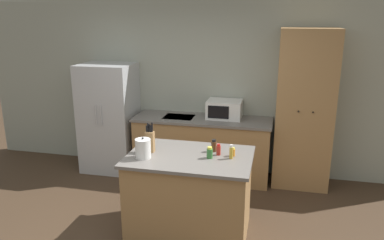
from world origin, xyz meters
name	(u,v)px	position (x,y,z in m)	size (l,w,h in m)	color
wall_back	(201,88)	(0.00, 2.33, 1.30)	(7.20, 0.06, 2.60)	#9EA393
refrigerator	(109,118)	(-1.39, 1.97, 0.84)	(0.80, 0.69, 1.67)	#B7BABC
back_counter	(202,147)	(0.09, 1.99, 0.46)	(2.03, 0.66, 0.92)	#9E7547
pantry_cabinet	(304,110)	(1.52, 2.04, 1.11)	(0.77, 0.55, 2.22)	#9E7547
kitchen_island	(190,194)	(0.26, 0.46, 0.47)	(1.34, 0.91, 0.93)	#9E7547
microwave	(224,109)	(0.40, 2.08, 1.05)	(0.50, 0.40, 0.26)	white
knife_block	(150,141)	(-0.19, 0.47, 1.06)	(0.09, 0.07, 0.34)	#9E7547
spice_bottle_tall_dark	(233,152)	(0.71, 0.54, 0.97)	(0.05, 0.05, 0.09)	orange
spice_bottle_short_red	(214,146)	(0.49, 0.63, 0.99)	(0.06, 0.06, 0.14)	#563319
spice_bottle_amber_oil	(231,152)	(0.70, 0.46, 1.00)	(0.04, 0.04, 0.15)	gold
spice_bottle_green_herb	(210,153)	(0.48, 0.43, 0.99)	(0.06, 0.06, 0.12)	#337033
spice_bottle_pale_salt	(219,150)	(0.56, 0.54, 0.99)	(0.05, 0.05, 0.12)	#B2281E
kettle	(143,149)	(-0.21, 0.28, 1.03)	(0.16, 0.16, 0.23)	white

